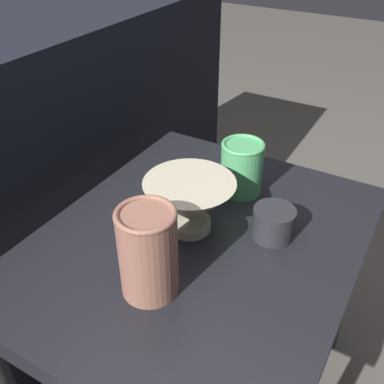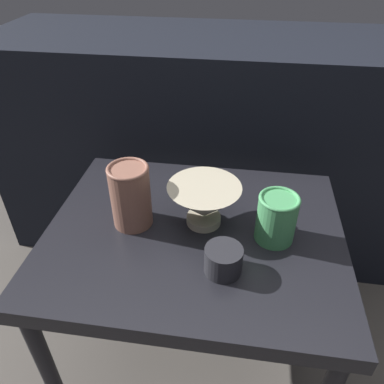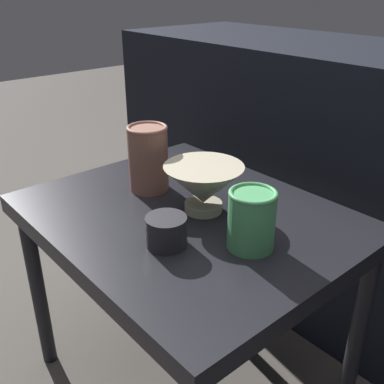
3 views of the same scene
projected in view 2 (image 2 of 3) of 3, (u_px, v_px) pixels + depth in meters
ground_plane at (194, 350)px, 1.15m from camera, size 8.00×8.00×0.00m
table at (194, 247)px, 0.89m from camera, size 0.68×0.55×0.50m
couch_backdrop at (217, 145)px, 1.40m from camera, size 1.54×0.50×0.78m
bowl at (204, 203)px, 0.85m from camera, size 0.17×0.17×0.10m
vase_textured_left at (131, 195)px, 0.83m from camera, size 0.09×0.09×0.15m
vase_colorful_right at (277, 218)px, 0.80m from camera, size 0.09×0.09×0.11m
cup at (223, 260)px, 0.74m from camera, size 0.08×0.08×0.06m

